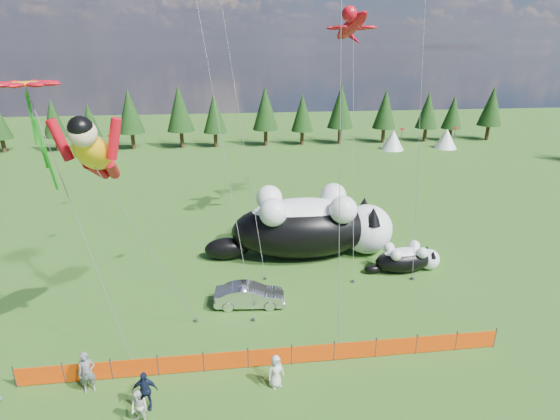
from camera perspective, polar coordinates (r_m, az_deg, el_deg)
name	(u,v)px	position (r m, az deg, el deg)	size (l,w,h in m)	color
ground	(264,327)	(23.74, -2.07, -15.03)	(160.00, 160.00, 0.00)	#153609
safety_fence	(270,357)	(21.06, -1.32, -18.63)	(22.06, 0.06, 1.10)	#262626
tree_line	(237,119)	(65.03, -5.70, 11.73)	(90.00, 4.00, 8.00)	black
festival_tents	(317,142)	(61.83, 4.88, 8.85)	(50.00, 3.20, 2.80)	white
cat_large	(311,225)	(30.27, 4.06, -1.95)	(13.16, 4.74, 4.76)	black
cat_small	(407,258)	(29.78, 16.26, -6.09)	(5.12, 2.00, 1.85)	black
car	(250,295)	(25.15, -4.00, -11.07)	(1.37, 3.93, 1.30)	silver
spectator_a	(87,372)	(21.19, -23.90, -18.81)	(0.71, 0.46, 1.94)	slate
spectator_b	(139,408)	(19.22, -17.92, -23.39)	(0.74, 0.44, 1.53)	silver
spectator_c	(145,391)	(19.68, -17.24, -21.60)	(1.03, 0.53, 1.76)	#121A33
spectator_e	(276,371)	(19.91, -0.57, -20.32)	(0.76, 0.49, 1.55)	silver
superhero_kite	(94,152)	(19.82, -23.17, 6.93)	(5.60, 4.46, 11.98)	#FFB30D
gecko_kite	(351,26)	(33.22, 9.32, 22.62)	(4.12, 12.24, 17.52)	#B70917
flower_kite	(26,88)	(21.55, -30.25, 13.60)	(5.25, 4.59, 13.00)	#B70917
diamond_kite_a	(197,4)	(24.43, -10.78, 24.95)	(2.77, 5.23, 17.78)	blue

